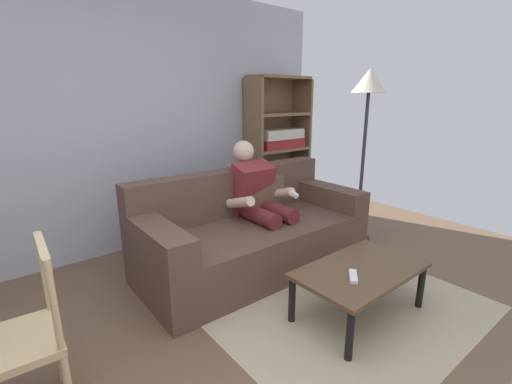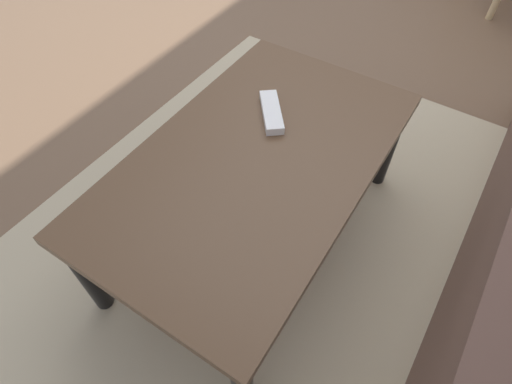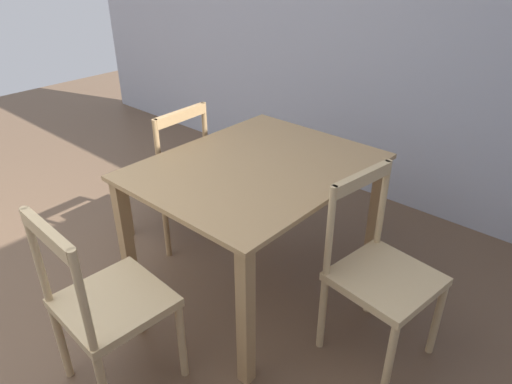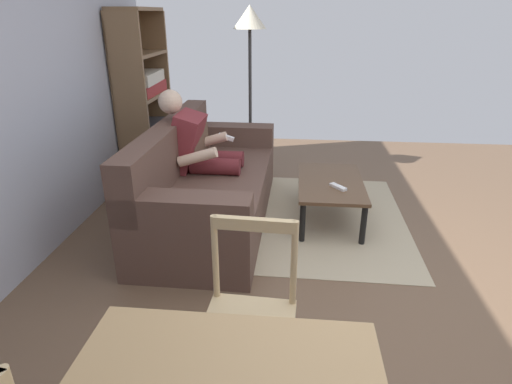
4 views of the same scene
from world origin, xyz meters
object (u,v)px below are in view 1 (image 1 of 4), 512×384
Objects in this scene: couch at (252,233)px; dining_chair_facing_couch at (18,342)px; coffee_table at (360,274)px; tv_remote at (353,276)px; floor_lamp at (368,98)px; person_lounging at (259,201)px; bookshelf at (277,161)px.

couch is 2.01m from dining_chair_facing_couch.
couch is at bearing 95.55° from coffee_table.
couch is at bearing 17.65° from dining_chair_facing_couch.
dining_chair_facing_couch reaches higher than tv_remote.
coffee_table is at bearing -144.73° from floor_lamp.
person_lounging reaches higher than tv_remote.
tv_remote is (-0.05, -1.17, 0.06)m from couch.
floor_lamp is at bearing -95.27° from tv_remote.
couch is 0.32m from person_lounging.
bookshelf reaches higher than dining_chair_facing_couch.
bookshelf reaches higher than tv_remote.
floor_lamp is at bearing 6.07° from dining_chair_facing_couch.
tv_remote is 1.94m from dining_chair_facing_couch.
coffee_table is 2.35m from bookshelf.
floor_lamp reaches higher than coffee_table.
floor_lamp reaches higher than bookshelf.
floor_lamp is (1.22, 0.86, 1.23)m from coffee_table.
tv_remote is 0.09× the size of floor_lamp.
couch reaches higher than coffee_table.
floor_lamp reaches higher than couch.
couch is 1.87× the size of person_lounging.
bookshelf is at bearing 97.40° from floor_lamp.
tv_remote is 0.09× the size of bookshelf.
coffee_table is (-0.03, -1.18, -0.28)m from person_lounging.
tv_remote is at bearing -17.00° from dining_chair_facing_couch.
coffee_table is at bearing -111.29° from tv_remote.
dining_chair_facing_couch is at bearing 165.64° from coffee_table.
floor_lamp is (0.16, -1.20, 0.81)m from bookshelf.
person_lounging reaches higher than coffee_table.
bookshelf is (1.06, 2.06, 0.43)m from coffee_table.
couch is at bearing -156.77° from person_lounging.
couch is 2.39× the size of dining_chair_facing_couch.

